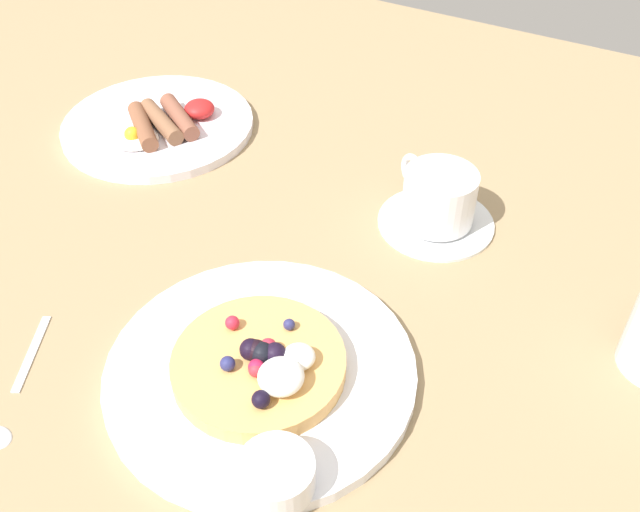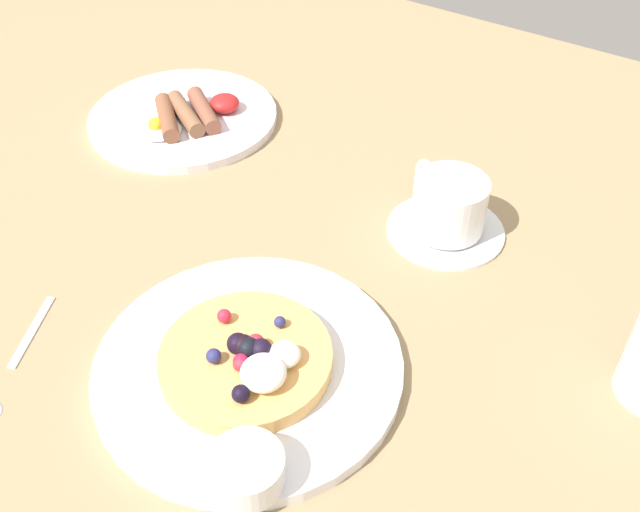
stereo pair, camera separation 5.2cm
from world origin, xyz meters
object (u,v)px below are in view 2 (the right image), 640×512
object	(u,v)px
pancake_plate	(249,366)
coffee_cup	(449,203)
breakfast_plate	(183,117)
teaspoon	(4,378)
syrup_ramekin	(246,469)
coffee_saucer	(446,229)

from	to	relation	value
pancake_plate	coffee_cup	distance (cm)	28.19
breakfast_plate	coffee_cup	distance (cm)	39.31
pancake_plate	teaspoon	world-z (taller)	pancake_plate
syrup_ramekin	coffee_cup	xyz separation A→B (cm)	(-1.77, 36.58, 1.18)
pancake_plate	coffee_saucer	distance (cm)	27.95
teaspoon	coffee_cup	bearing A→B (deg)	60.73
coffee_cup	coffee_saucer	bearing A→B (deg)	-32.03
pancake_plate	breakfast_plate	distance (cm)	43.90
coffee_saucer	coffee_cup	distance (cm)	3.48
pancake_plate	syrup_ramekin	world-z (taller)	syrup_ramekin
pancake_plate	teaspoon	distance (cm)	21.68
syrup_ramekin	coffee_cup	bearing A→B (deg)	92.76
breakfast_plate	syrup_ramekin	bearing A→B (deg)	-42.32
coffee_saucer	teaspoon	size ratio (longest dim) A/B	0.96
breakfast_plate	teaspoon	world-z (taller)	breakfast_plate
syrup_ramekin	teaspoon	xyz separation A→B (cm)	(-24.51, -4.00, -2.44)
coffee_saucer	teaspoon	distance (cm)	46.51
coffee_cup	teaspoon	world-z (taller)	coffee_cup
coffee_cup	teaspoon	distance (cm)	46.66
syrup_ramekin	coffee_saucer	xyz separation A→B (cm)	(-1.63, 36.49, -2.30)
coffee_saucer	coffee_cup	bearing A→B (deg)	147.97
breakfast_plate	coffee_saucer	size ratio (longest dim) A/B	1.93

